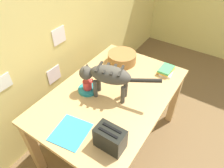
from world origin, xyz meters
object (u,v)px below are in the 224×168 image
(coffee_mug, at_px, (88,85))
(magazine, at_px, (71,132))
(book_stack, at_px, (166,70))
(wicker_basket, at_px, (122,58))
(cat, at_px, (107,76))
(dining_table, at_px, (112,99))
(saucer_bowl, at_px, (88,89))
(toaster, at_px, (110,138))

(coffee_mug, bearing_deg, magazine, -157.75)
(book_stack, relative_size, wicker_basket, 0.63)
(cat, distance_m, magazine, 0.51)
(dining_table, xyz_separation_m, saucer_bowl, (-0.10, 0.19, 0.10))
(coffee_mug, relative_size, magazine, 0.46)
(cat, xyz_separation_m, saucer_bowl, (-0.05, 0.18, -0.20))
(dining_table, bearing_deg, cat, 161.68)
(book_stack, bearing_deg, coffee_mug, 142.42)
(cat, bearing_deg, book_stack, -42.64)
(saucer_bowl, relative_size, toaster, 0.85)
(dining_table, bearing_deg, saucer_bowl, 116.37)
(dining_table, height_order, cat, cat)
(coffee_mug, xyz_separation_m, toaster, (-0.36, -0.47, 0.02))
(saucer_bowl, relative_size, book_stack, 0.92)
(saucer_bowl, height_order, magazine, saucer_bowl)
(book_stack, bearing_deg, toaster, 179.74)
(cat, bearing_deg, coffee_mug, 88.84)
(cat, distance_m, coffee_mug, 0.24)
(saucer_bowl, relative_size, coffee_mug, 1.44)
(dining_table, relative_size, coffee_mug, 11.69)
(coffee_mug, xyz_separation_m, book_stack, (0.62, -0.48, -0.04))
(coffee_mug, bearing_deg, toaster, -126.99)
(book_stack, bearing_deg, dining_table, 151.69)
(saucer_bowl, xyz_separation_m, toaster, (-0.35, -0.47, 0.07))
(saucer_bowl, xyz_separation_m, wicker_basket, (0.54, -0.02, 0.04))
(toaster, bearing_deg, book_stack, -0.26)
(saucer_bowl, height_order, coffee_mug, coffee_mug)
(wicker_basket, bearing_deg, saucer_bowl, 177.63)
(coffee_mug, xyz_separation_m, magazine, (-0.42, -0.17, -0.06))
(cat, xyz_separation_m, magazine, (-0.47, 0.00, -0.21))
(cat, xyz_separation_m, wicker_basket, (0.49, 0.15, -0.16))
(magazine, relative_size, toaster, 1.29)
(wicker_basket, xyz_separation_m, toaster, (-0.90, -0.45, 0.03))
(dining_table, relative_size, book_stack, 7.51)
(book_stack, xyz_separation_m, toaster, (-0.98, 0.00, 0.06))
(toaster, bearing_deg, wicker_basket, 26.78)
(dining_table, distance_m, cat, 0.30)
(saucer_bowl, bearing_deg, coffee_mug, 0.00)
(coffee_mug, xyz_separation_m, wicker_basket, (0.54, -0.02, -0.01))
(saucer_bowl, distance_m, coffee_mug, 0.05)
(cat, bearing_deg, toaster, -158.58)
(coffee_mug, distance_m, toaster, 0.59)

